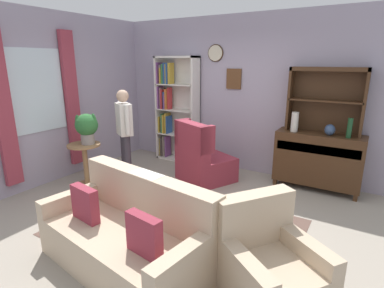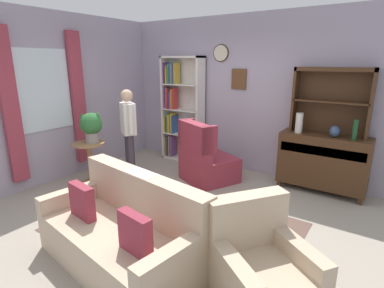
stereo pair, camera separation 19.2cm
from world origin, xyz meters
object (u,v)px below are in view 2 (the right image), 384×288
Objects in this scene: couch_floral at (123,235)px; bookshelf at (179,109)px; sideboard at (323,161)px; person_reading at (129,129)px; armchair_floral at (260,271)px; plant_stand at (90,159)px; vase_tall at (299,123)px; bottle_wine at (355,130)px; sideboard_hutch at (332,92)px; potted_plant_large at (91,125)px; vase_round at (335,131)px; wingback_chair at (205,160)px.

bookshelf is at bearing 116.92° from couch_floral.
sideboard is 3.17m from person_reading.
armchair_floral is (2.90, -2.79, -0.78)m from bookshelf.
plant_stand is (-3.35, 0.87, 0.15)m from armchair_floral.
vase_tall is 0.78m from bottle_wine.
sideboard is at bearing 29.24° from plant_stand.
sideboard_hutch is 3.78m from potted_plant_large.
sideboard is at bearing 28.93° from potted_plant_large.
vase_round reaches higher than wingback_chair.
sideboard_hutch reaches higher than sideboard.
vase_tall is 0.30× the size of wingback_chair.
person_reading reaches higher than couch_floral.
vase_round is 3.88m from plant_stand.
vase_tall is 0.44× the size of plant_stand.
wingback_chair is at bearing -158.34° from sideboard.
person_reading is (0.43, 0.50, 0.47)m from plant_stand.
bottle_wine is at bearing 60.32° from couch_floral.
bookshelf is 2.07m from plant_stand.
wingback_chair is (-1.80, 2.02, 0.09)m from armchair_floral.
potted_plant_large is at bearing -152.91° from vase_round.
armchair_floral is (-0.32, -2.61, -0.78)m from bottle_wine.
bookshelf reaches higher than plant_stand.
couch_floral is at bearing -115.49° from vase_round.
bottle_wine reaches higher than sideboard.
vase_tall is 1.83× the size of vase_round.
vase_round reaches higher than armchair_floral.
sideboard is 0.83× the size of person_reading.
bookshelf reaches higher than vase_tall.
potted_plant_large is (-1.96, 1.21, 0.69)m from couch_floral.
vase_tall is 0.20× the size of person_reading.
vase_tall is at bearing 99.99° from armchair_floral.
person_reading is at bearing 49.50° from plant_stand.
sideboard is at bearing 67.09° from couch_floral.
plant_stand is at bearing 149.96° from couch_floral.
plant_stand is at bearing -130.50° from person_reading.
bookshelf is at bearing 176.92° from bottle_wine.
sideboard is at bearing -1.70° from bookshelf.
couch_floral is (-1.66, -2.91, -0.75)m from bottle_wine.
vase_round is (0.52, 0.01, -0.07)m from vase_tall.
wingback_chair is at bearing 36.53° from plant_stand.
wingback_chair reaches higher than plant_stand.
bookshelf reaches higher than couch_floral.
wingback_chair is at bearing 29.94° from person_reading.
plant_stand is (-3.67, -1.74, -0.63)m from bottle_wine.
person_reading is at bearing -156.99° from vase_round.
sideboard is 3.76m from plant_stand.
plant_stand is (-2.01, 1.16, 0.12)m from couch_floral.
bookshelf is 7.13× the size of bottle_wine.
sideboard_hutch is 1.03× the size of armchair_floral.
bottle_wine reaches higher than vase_round.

